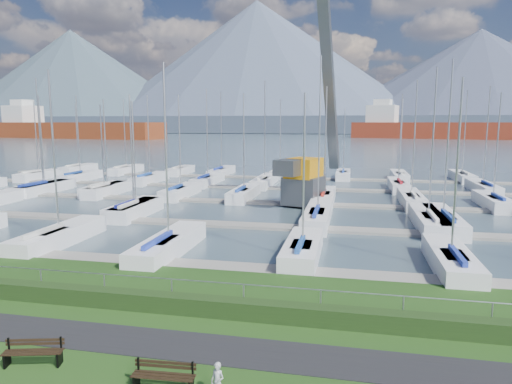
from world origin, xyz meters
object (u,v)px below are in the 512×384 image
(bench_right, at_px, (164,376))
(person, at_px, (217,377))
(bench_left, at_px, (34,352))
(crane, at_px, (310,145))

(bench_right, distance_m, person, 1.56)
(bench_left, distance_m, person, 6.07)
(person, distance_m, crane, 32.48)
(crane, bearing_deg, bench_right, -74.44)
(bench_left, height_order, bench_right, same)
(person, bearing_deg, crane, 109.80)
(bench_left, relative_size, person, 1.65)
(bench_left, bearing_deg, person, -18.37)
(person, xyz_separation_m, crane, (-0.37, 32.12, 4.77))
(bench_right, height_order, person, person)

